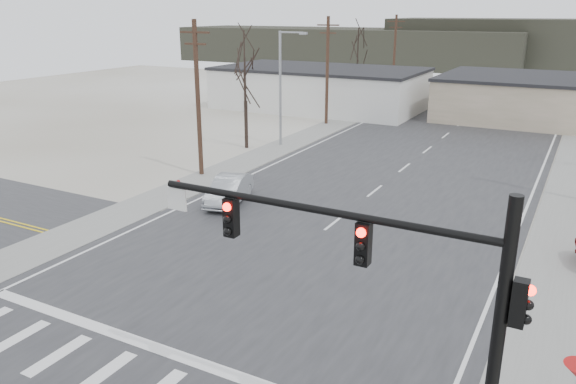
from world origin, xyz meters
name	(u,v)px	position (x,y,z in m)	size (l,w,h in m)	color
ground	(254,287)	(0.00, 0.00, 0.00)	(140.00, 140.00, 0.00)	silver
main_road	(380,187)	(0.00, 15.00, 0.02)	(18.00, 110.00, 0.05)	#29292C
cross_road	(254,286)	(0.00, 0.00, 0.02)	(90.00, 10.00, 0.04)	#29292C
sidewalk_left	(273,151)	(-10.60, 20.00, 0.03)	(3.00, 90.00, 0.06)	gray
sidewalk_right	(573,190)	(10.60, 20.00, 0.03)	(3.00, 90.00, 0.06)	gray
traffic_signal_mast	(409,292)	(7.89, -6.20, 4.67)	(8.95, 0.43, 7.20)	black
fire_hydrant	(179,187)	(-10.20, 8.00, 0.45)	(0.24, 0.24, 0.87)	#A50C0C
building_left_far	(320,88)	(-16.00, 40.00, 2.26)	(22.30, 12.30, 4.50)	silver
upole_left_b	(198,97)	(-11.50, 12.00, 5.22)	(2.20, 0.30, 10.00)	#3F2A1D
upole_left_c	(327,69)	(-11.50, 32.00, 5.22)	(2.20, 0.30, 10.00)	#3F2A1D
upole_left_d	(394,55)	(-11.50, 52.00, 5.22)	(2.20, 0.30, 10.00)	#3F2A1D
streetlight_main	(282,82)	(-10.80, 22.00, 5.09)	(2.40, 0.25, 9.00)	gray
tree_left_near	(245,82)	(-13.00, 20.00, 5.23)	(3.30, 3.30, 7.35)	black
tree_left_far	(358,48)	(-14.00, 46.00, 6.28)	(3.96, 3.96, 8.82)	black
tree_left_mid	(244,52)	(-22.00, 34.00, 6.28)	(3.96, 3.96, 8.82)	black
hill_left	(344,46)	(-35.00, 92.00, 3.50)	(70.00, 18.00, 7.00)	#333026
sedan_crossing	(229,190)	(-6.59, 8.06, 0.80)	(1.60, 4.59, 1.51)	#91959A
car_far_a	(483,116)	(1.70, 39.66, 0.73)	(1.92, 4.73, 1.37)	black
car_far_b	(480,85)	(-2.94, 64.06, 0.66)	(1.45, 3.60, 1.23)	black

